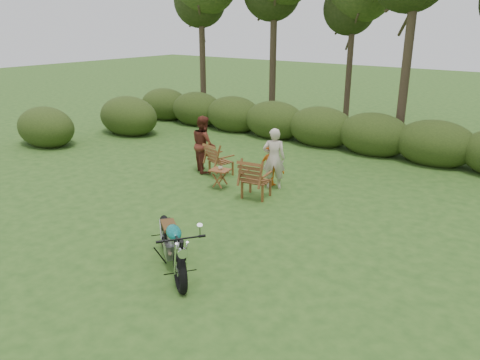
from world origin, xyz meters
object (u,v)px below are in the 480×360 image
Objects in this scene: adult_b at (204,171)px; cup at (220,168)px; lawn_chair_left at (221,175)px; lawn_chair_right at (256,197)px; motorcycle at (173,267)px; side_table at (220,179)px; child at (271,185)px; adult_a at (273,188)px.

cup is at bearing -179.61° from adult_b.
lawn_chair_left is at bearing -144.69° from adult_b.
adult_b is (-0.64, -0.01, 0.00)m from lawn_chair_left.
lawn_chair_right reaches higher than lawn_chair_left.
motorcycle is 2.06× the size of lawn_chair_right.
cup reaches higher than side_table.
side_table is at bearing -7.30° from lawn_chair_right.
motorcycle is at bearing 131.50° from lawn_chair_left.
lawn_chair_right is (-0.82, 3.87, 0.00)m from motorcycle.
side_table is 0.43× the size of child.
lawn_chair_left is 0.64m from adult_b.
adult_a reaches higher than cup.
lawn_chair_right is at bearing 2.35° from side_table.
adult_b reaches higher than side_table.
motorcycle is 4.31m from side_table.
lawn_chair_right is at bearing -165.11° from adult_b.
cup is 0.09× the size of child.
lawn_chair_left is 0.58× the size of adult_b.
side_table is 1.46m from child.
adult_a reaches higher than child.
adult_a is 0.99× the size of adult_b.
lawn_chair_right is 2.66m from adult_b.
child is at bearing -162.83° from lawn_chair_left.
adult_b is at bearing -29.91° from adult_a.
motorcycle is 4.79m from adult_a.
side_table is at bearing 152.91° from motorcycle.
lawn_chair_left is 1.81× the size of side_table.
adult_a is at bearing 138.81° from child.
adult_a is (1.85, -0.04, 0.00)m from lawn_chair_left.
lawn_chair_left is 1.67m from child.
adult_b is (-1.37, 0.91, -0.58)m from cup.
cup is at bearing -7.65° from lawn_chair_right.
lawn_chair_right is 0.85× the size of child.
cup reaches higher than lawn_chair_left.
lawn_chair_left is at bearing 155.12° from motorcycle.
adult_b reaches higher than cup.
child is at bearing 137.50° from motorcycle.
lawn_chair_left is at bearing 127.64° from side_table.
adult_a is 1.34× the size of child.
lawn_chair_left is 1.32m from cup.
cup is at bearing 140.21° from lawn_chair_left.
lawn_chair_left is at bearing 9.61° from child.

